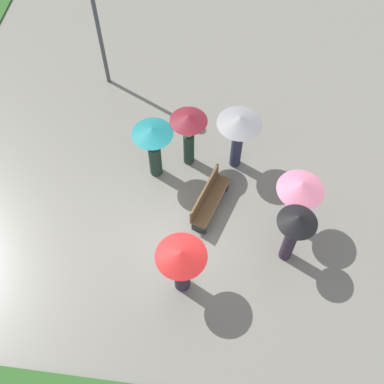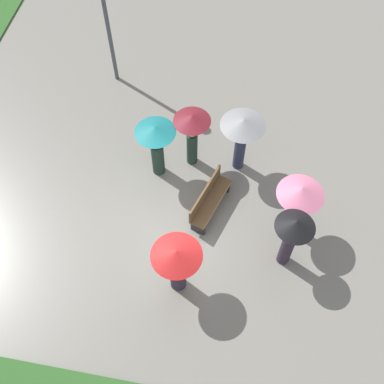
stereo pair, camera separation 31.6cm
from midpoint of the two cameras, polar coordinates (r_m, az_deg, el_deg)
name	(u,v)px [view 1 (the left image)]	position (r m, az deg, el deg)	size (l,w,h in m)	color
ground_plane	(175,230)	(12.39, -2.76, -4.58)	(90.00, 90.00, 0.00)	slate
park_bench	(208,199)	(12.30, 1.22, -0.82)	(1.69, 0.91, 0.90)	brown
lamp_post	(93,2)	(13.94, -12.33, 21.10)	(0.32, 0.32, 4.48)	#474C51
crowd_person_pink	(299,192)	(11.42, 11.85, -0.04)	(1.12, 1.12, 1.89)	#282D47
crowd_person_red	(181,262)	(10.57, -2.12, -8.32)	(1.13, 1.13, 1.85)	#2D2333
crowd_person_teal	(153,142)	(12.29, -5.35, 5.87)	(1.05, 1.05, 1.88)	#1E3328
crowd_person_black	(295,228)	(11.00, 11.28, -4.26)	(0.91, 0.91, 1.99)	#2D2333
crowd_person_maroon	(189,129)	(12.45, -1.13, 7.42)	(0.96, 0.96, 1.91)	#1E3328
crowd_person_grey	(239,129)	(12.32, 4.86, 7.49)	(1.17, 1.17, 1.95)	#282D47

